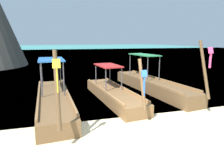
{
  "coord_description": "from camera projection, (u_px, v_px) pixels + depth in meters",
  "views": [
    {
      "loc": [
        -2.39,
        -5.48,
        2.96
      ],
      "look_at": [
        0.0,
        3.29,
        1.34
      ],
      "focal_mm": 31.03,
      "sensor_mm": 36.0,
      "label": 1
    }
  ],
  "objects": [
    {
      "name": "ground",
      "position": [
        138.0,
        132.0,
        6.34
      ],
      "size": [
        120.0,
        120.0,
        0.0
      ],
      "primitive_type": "plane",
      "color": "beige"
    },
    {
      "name": "longtail_boat_pink_ribbon",
      "position": [
        151.0,
        85.0,
        11.34
      ],
      "size": [
        2.06,
        7.53,
        2.97
      ],
      "color": "brown",
      "rests_on": "ground"
    },
    {
      "name": "longtail_boat_yellow_ribbon",
      "position": [
        54.0,
        100.0,
        8.57
      ],
      "size": [
        1.74,
        6.82,
        2.7
      ],
      "color": "brown",
      "rests_on": "ground"
    },
    {
      "name": "longtail_boat_blue_ribbon",
      "position": [
        113.0,
        94.0,
        9.65
      ],
      "size": [
        1.79,
        5.86,
        2.31
      ],
      "color": "brown",
      "rests_on": "ground"
    },
    {
      "name": "sea_water",
      "position": [
        66.0,
        49.0,
        64.56
      ],
      "size": [
        120.0,
        120.0,
        0.0
      ],
      "primitive_type": "plane",
      "color": "#2DB29E",
      "rests_on": "ground"
    }
  ]
}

